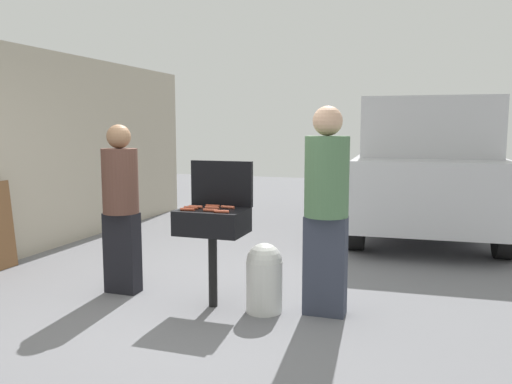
# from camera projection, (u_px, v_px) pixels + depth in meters

# --- Properties ---
(ground_plane) EXTENTS (24.00, 24.00, 0.00)m
(ground_plane) POSITION_uv_depth(u_px,v_px,m) (190.00, 303.00, 4.83)
(ground_plane) COLOR slate
(house_wall_side) EXTENTS (0.24, 8.00, 2.62)m
(house_wall_side) POSITION_uv_depth(u_px,v_px,m) (19.00, 152.00, 6.50)
(house_wall_side) COLOR #B2A893
(house_wall_side) RESTS_ON ground
(bbq_grill) EXTENTS (0.60, 0.44, 0.89)m
(bbq_grill) POSITION_uv_depth(u_px,v_px,m) (213.00, 225.00, 4.67)
(bbq_grill) COLOR black
(bbq_grill) RESTS_ON ground
(grill_lid_open) EXTENTS (0.60, 0.05, 0.42)m
(grill_lid_open) POSITION_uv_depth(u_px,v_px,m) (222.00, 183.00, 4.83)
(grill_lid_open) COLOR black
(grill_lid_open) RESTS_ON bbq_grill
(hot_dog_0) EXTENTS (0.13, 0.03, 0.03)m
(hot_dog_0) POSITION_uv_depth(u_px,v_px,m) (213.00, 206.00, 4.76)
(hot_dog_0) COLOR #AD4228
(hot_dog_0) RESTS_ON bbq_grill
(hot_dog_1) EXTENTS (0.13, 0.04, 0.03)m
(hot_dog_1) POSITION_uv_depth(u_px,v_px,m) (188.00, 209.00, 4.56)
(hot_dog_1) COLOR #AD4228
(hot_dog_1) RESTS_ON bbq_grill
(hot_dog_2) EXTENTS (0.13, 0.04, 0.03)m
(hot_dog_2) POSITION_uv_depth(u_px,v_px,m) (222.00, 212.00, 4.45)
(hot_dog_2) COLOR #B74C33
(hot_dog_2) RESTS_ON bbq_grill
(hot_dog_3) EXTENTS (0.13, 0.03, 0.03)m
(hot_dog_3) POSITION_uv_depth(u_px,v_px,m) (191.00, 208.00, 4.66)
(hot_dog_3) COLOR #AD4228
(hot_dog_3) RESTS_ON bbq_grill
(hot_dog_4) EXTENTS (0.13, 0.03, 0.03)m
(hot_dog_4) POSITION_uv_depth(u_px,v_px,m) (212.00, 208.00, 4.65)
(hot_dog_4) COLOR #B74C33
(hot_dog_4) RESTS_ON bbq_grill
(hot_dog_5) EXTENTS (0.13, 0.04, 0.03)m
(hot_dog_5) POSITION_uv_depth(u_px,v_px,m) (228.00, 207.00, 4.69)
(hot_dog_5) COLOR #C6593D
(hot_dog_5) RESTS_ON bbq_grill
(hot_dog_6) EXTENTS (0.13, 0.03, 0.03)m
(hot_dog_6) POSITION_uv_depth(u_px,v_px,m) (196.00, 207.00, 4.71)
(hot_dog_6) COLOR #C6593D
(hot_dog_6) RESTS_ON bbq_grill
(hot_dog_7) EXTENTS (0.13, 0.03, 0.03)m
(hot_dog_7) POSITION_uv_depth(u_px,v_px,m) (210.00, 210.00, 4.52)
(hot_dog_7) COLOR #B74C33
(hot_dog_7) RESTS_ON bbq_grill
(propane_tank) EXTENTS (0.32, 0.32, 0.62)m
(propane_tank) POSITION_uv_depth(u_px,v_px,m) (264.00, 276.00, 4.58)
(propane_tank) COLOR silver
(propane_tank) RESTS_ON ground
(person_left) EXTENTS (0.35, 0.35, 1.65)m
(person_left) POSITION_uv_depth(u_px,v_px,m) (121.00, 203.00, 5.06)
(person_left) COLOR black
(person_left) RESTS_ON ground
(person_right) EXTENTS (0.38, 0.38, 1.80)m
(person_right) POSITION_uv_depth(u_px,v_px,m) (326.00, 203.00, 4.44)
(person_right) COLOR #333847
(person_right) RESTS_ON ground
(parked_minivan) EXTENTS (2.22, 4.50, 2.02)m
(parked_minivan) POSITION_uv_depth(u_px,v_px,m) (425.00, 166.00, 8.00)
(parked_minivan) COLOR #B7B7BC
(parked_minivan) RESTS_ON ground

